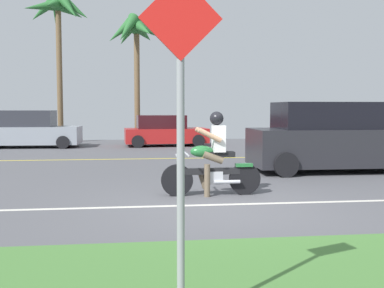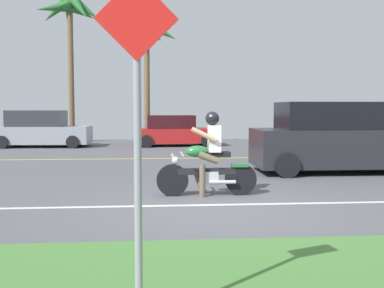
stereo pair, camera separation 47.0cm
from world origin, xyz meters
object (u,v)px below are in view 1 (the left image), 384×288
parked_car_0 (30,130)px  palm_tree_1 (136,37)px  parked_car_1 (165,131)px  palm_tree_0 (58,14)px  street_sign (181,121)px  suv_nearby (331,138)px  motorcyclist (212,160)px

parked_car_0 → palm_tree_1: (4.76, 1.46, 4.45)m
parked_car_1 → palm_tree_0: size_ratio=0.51×
parked_car_0 → palm_tree_1: bearing=17.0°
street_sign → suv_nearby: bearing=59.9°
parked_car_0 → parked_car_1: (6.03, 0.10, -0.09)m
motorcyclist → palm_tree_0: size_ratio=0.27×
palm_tree_0 → palm_tree_1: bearing=-19.5°
motorcyclist → suv_nearby: bearing=39.0°
palm_tree_1 → palm_tree_0: bearing=160.5°
motorcyclist → parked_car_1: 12.40m
suv_nearby → street_sign: bearing=-120.1°
parked_car_1 → palm_tree_0: (-5.13, 2.72, 5.78)m
motorcyclist → parked_car_0: motorcyclist is taller
suv_nearby → parked_car_0: (-10.08, 9.17, -0.16)m
motorcyclist → parked_car_0: (-6.20, 12.30, 0.06)m
parked_car_1 → palm_tree_0: palm_tree_0 is taller
parked_car_0 → suv_nearby: bearing=-42.3°
street_sign → parked_car_0: bearing=105.7°
parked_car_0 → palm_tree_1: palm_tree_1 is taller
motorcyclist → suv_nearby: (3.87, 3.13, 0.22)m
suv_nearby → parked_car_1: bearing=113.6°
suv_nearby → palm_tree_0: palm_tree_0 is taller
motorcyclist → palm_tree_1: bearing=96.0°
suv_nearby → palm_tree_1: (-5.32, 10.63, 4.29)m
parked_car_0 → palm_tree_0: bearing=72.3°
motorcyclist → parked_car_0: size_ratio=0.47×
suv_nearby → parked_car_0: size_ratio=1.07×
suv_nearby → street_sign: 10.12m
parked_car_1 → palm_tree_0: 8.20m
motorcyclist → palm_tree_0: palm_tree_0 is taller
parked_car_0 → palm_tree_1: 6.67m
motorcyclist → palm_tree_1: size_ratio=0.32×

